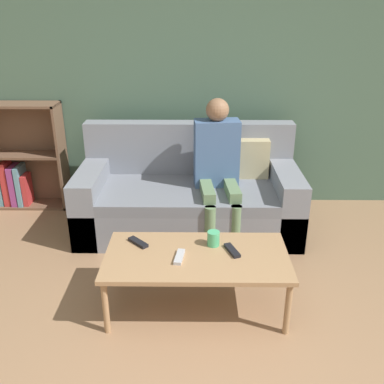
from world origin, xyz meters
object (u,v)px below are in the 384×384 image
Objects in this scene: tv_remote_0 at (138,242)px; coffee_table at (197,259)px; person_adult at (218,160)px; tv_remote_2 at (179,257)px; bookshelf at (21,165)px; tv_remote_1 at (232,250)px; couch at (190,197)px; cup_near at (213,238)px.

coffee_table is at bearing -63.70° from tv_remote_0.
tv_remote_2 is at bearing -109.44° from person_adult.
tv_remote_0 is (-0.58, -0.95, -0.27)m from person_adult.
tv_remote_1 is at bearing -38.76° from bookshelf.
person_adult is 6.86× the size of tv_remote_2.
couch is 1.07m from cup_near.
person_adult reaches higher than couch.
couch is 11.07× the size of tv_remote_1.
tv_remote_0 is at bearing 150.99° from tv_remote_1.
coffee_table is 0.13m from tv_remote_2.
person_adult is at bearing 80.70° from coffee_table.
couch is 1.09m from tv_remote_0.
tv_remote_2 is at bearing -76.66° from tv_remote_0.
person_adult is 1.20m from tv_remote_2.
bookshelf is 2.05m from person_adult.
person_adult reaches higher than bookshelf.
person_adult reaches higher than tv_remote_0.
bookshelf is 2.58m from tv_remote_1.
couch is at bearing 27.59° from tv_remote_0.
couch is 1.22m from tv_remote_2.
cup_near is 0.28m from tv_remote_2.
couch is 1.18m from coffee_table.
coffee_table is at bearing 169.79° from tv_remote_1.
coffee_table is at bearing -104.39° from person_adult.
couch is 1.18m from tv_remote_1.
coffee_table is 1.00× the size of person_adult.
couch reaches higher than tv_remote_0.
bookshelf is 6.01× the size of tv_remote_1.
person_adult is at bearing -16.17° from bookshelf.
tv_remote_0 is (1.37, -1.51, -0.01)m from bookshelf.
coffee_table is (0.06, -1.17, 0.07)m from couch.
coffee_table is 0.24m from tv_remote_1.
cup_near is (0.11, 0.13, 0.09)m from coffee_table.
tv_remote_2 is at bearing -92.17° from couch.
bookshelf is 6.05× the size of tv_remote_2.
bookshelf reaches higher than tv_remote_1.
bookshelf is 2.04m from tv_remote_0.
tv_remote_1 is at bearing -91.99° from person_adult.
tv_remote_0 is at bearing -126.52° from person_adult.
tv_remote_1 is (2.01, -1.61, -0.01)m from bookshelf.
tv_remote_1 is 0.36m from tv_remote_2.
person_adult is (1.95, -0.57, 0.26)m from bookshelf.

